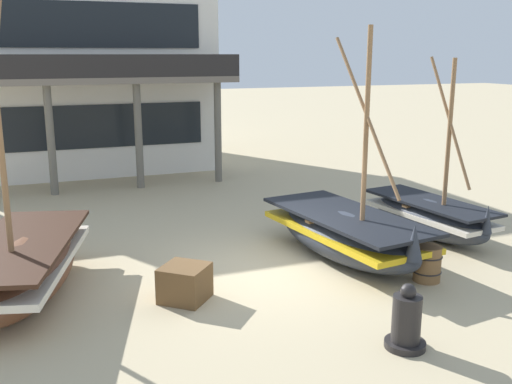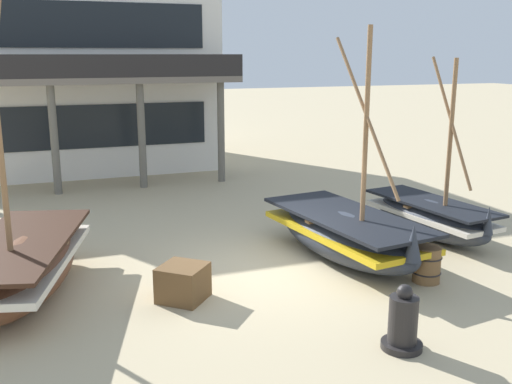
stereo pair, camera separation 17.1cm
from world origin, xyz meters
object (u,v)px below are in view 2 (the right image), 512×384
(harbor_building_main, at_px, (83,74))
(capstan_winch, at_px, (403,323))
(fishing_boat_far_right, at_px, (346,234))
(fishing_boat_centre_large, at_px, (22,265))
(wooden_barrel, at_px, (427,264))
(fishing_boat_near_left, at_px, (431,217))
(cargo_crate, at_px, (183,283))

(harbor_building_main, bearing_deg, capstan_winch, -79.97)
(fishing_boat_far_right, distance_m, harbor_building_main, 14.34)
(fishing_boat_centre_large, distance_m, fishing_boat_far_right, 6.42)
(fishing_boat_centre_large, relative_size, fishing_boat_far_right, 1.21)
(fishing_boat_far_right, distance_m, wooden_barrel, 1.88)
(fishing_boat_near_left, bearing_deg, harbor_building_main, 118.10)
(wooden_barrel, relative_size, harbor_building_main, 0.07)
(capstan_winch, height_order, harbor_building_main, harbor_building_main)
(fishing_boat_near_left, height_order, fishing_boat_far_right, fishing_boat_far_right)
(fishing_boat_near_left, bearing_deg, fishing_boat_centre_large, -177.73)
(wooden_barrel, bearing_deg, capstan_winch, -133.45)
(fishing_boat_centre_large, height_order, capstan_winch, fishing_boat_centre_large)
(fishing_boat_far_right, bearing_deg, capstan_winch, -106.86)
(fishing_boat_far_right, bearing_deg, fishing_boat_centre_large, 177.41)
(fishing_boat_near_left, height_order, cargo_crate, fishing_boat_near_left)
(fishing_boat_far_right, xyz_separation_m, capstan_winch, (-1.13, -3.74, -0.15))
(fishing_boat_centre_large, bearing_deg, capstan_winch, -37.36)
(fishing_boat_centre_large, xyz_separation_m, wooden_barrel, (7.24, -1.96, -0.25))
(fishing_boat_centre_large, distance_m, harbor_building_main, 13.62)
(wooden_barrel, bearing_deg, fishing_boat_near_left, 51.91)
(wooden_barrel, height_order, cargo_crate, wooden_barrel)
(capstan_winch, bearing_deg, harbor_building_main, 100.03)
(harbor_building_main, bearing_deg, cargo_crate, -88.36)
(wooden_barrel, relative_size, cargo_crate, 0.92)
(fishing_boat_far_right, bearing_deg, harbor_building_main, 107.26)
(fishing_boat_near_left, height_order, harbor_building_main, harbor_building_main)
(fishing_boat_near_left, bearing_deg, fishing_boat_far_right, -166.21)
(fishing_boat_near_left, relative_size, cargo_crate, 5.52)
(capstan_winch, bearing_deg, fishing_boat_far_right, 73.14)
(fishing_boat_near_left, distance_m, fishing_boat_centre_large, 9.06)
(capstan_winch, height_order, cargo_crate, capstan_winch)
(cargo_crate, distance_m, harbor_building_main, 14.61)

